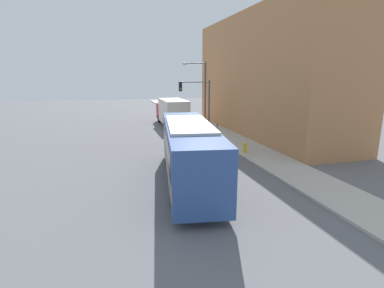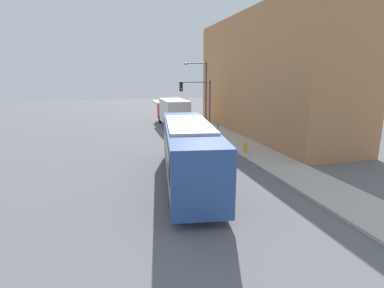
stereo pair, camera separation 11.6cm
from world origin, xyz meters
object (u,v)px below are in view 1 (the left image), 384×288
Objects in this scene: fire_hydrant at (245,147)px; street_lamp at (202,90)px; city_bus at (189,149)px; traffic_light_pole at (198,97)px; delivery_truck at (172,111)px; parking_meter at (217,128)px.

fire_hydrant is 0.11× the size of street_lamp.
traffic_light_pole is (4.65, 13.79, 1.78)m from city_bus.
street_lamp is at bearing -52.83° from delivery_truck.
fire_hydrant is 11.41m from street_lamp.
parking_meter is at bearing 71.18° from city_bus.
delivery_truck is at bearing 108.80° from traffic_light_pole.
delivery_truck is (2.92, 18.87, -0.24)m from city_bus.
delivery_truck is at bearing 89.82° from city_bus.
fire_hydrant is at bearing 48.18° from city_bus.
delivery_truck is 1.56× the size of traffic_light_pole.
traffic_light_pole reaches higher than fire_hydrant.
delivery_truck is 1.15× the size of street_lamp.
city_bus is 12.27m from parking_meter.
parking_meter is 0.17× the size of street_lamp.
city_bus is at bearing -108.64° from traffic_light_pole.
traffic_light_pole is 4.25× the size of parking_meter.
city_bus is 1.41× the size of delivery_truck.
traffic_light_pole reaches higher than delivery_truck.
traffic_light_pole is at bearing 79.98° from city_bus.
parking_meter is (-0.00, 6.20, 0.44)m from fire_hydrant.
street_lamp is at bearing 78.85° from city_bus.
delivery_truck is at bearing 100.81° from fire_hydrant.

